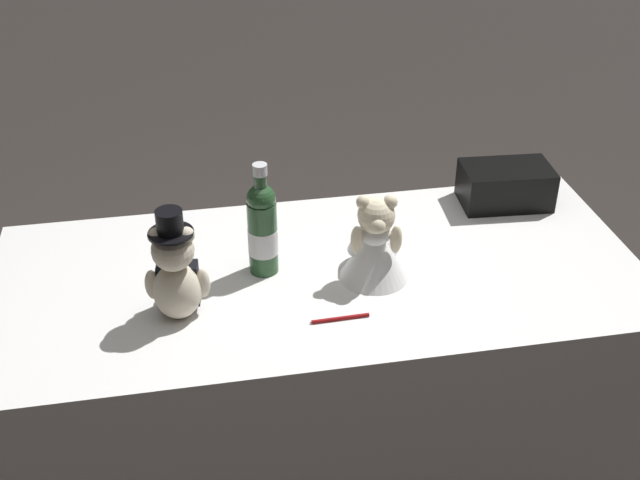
{
  "coord_description": "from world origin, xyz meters",
  "views": [
    {
      "loc": [
        0.33,
        1.78,
        2.01
      ],
      "look_at": [
        0.0,
        0.0,
        0.88
      ],
      "focal_mm": 45.62,
      "sensor_mm": 36.0,
      "label": 1
    }
  ],
  "objects_px": {
    "signing_pen": "(338,319)",
    "teddy_bear_groom": "(176,273)",
    "teddy_bear_bride": "(375,239)",
    "champagne_bottle": "(262,227)",
    "gift_case_black": "(505,185)"
  },
  "relations": [
    {
      "from": "teddy_bear_groom",
      "to": "champagne_bottle",
      "type": "height_order",
      "value": "champagne_bottle"
    },
    {
      "from": "signing_pen",
      "to": "teddy_bear_groom",
      "type": "bearing_deg",
      "value": -14.47
    },
    {
      "from": "teddy_bear_groom",
      "to": "signing_pen",
      "type": "xyz_separation_m",
      "value": [
        -0.38,
        0.1,
        -0.12
      ]
    },
    {
      "from": "teddy_bear_groom",
      "to": "teddy_bear_bride",
      "type": "bearing_deg",
      "value": -170.43
    },
    {
      "from": "champagne_bottle",
      "to": "teddy_bear_bride",
      "type": "bearing_deg",
      "value": 166.83
    },
    {
      "from": "champagne_bottle",
      "to": "gift_case_black",
      "type": "bearing_deg",
      "value": -163.15
    },
    {
      "from": "teddy_bear_bride",
      "to": "champagne_bottle",
      "type": "xyz_separation_m",
      "value": [
        0.29,
        -0.07,
        0.03
      ]
    },
    {
      "from": "teddy_bear_bride",
      "to": "signing_pen",
      "type": "relative_size",
      "value": 1.61
    },
    {
      "from": "teddy_bear_groom",
      "to": "signing_pen",
      "type": "distance_m",
      "value": 0.41
    },
    {
      "from": "signing_pen",
      "to": "gift_case_black",
      "type": "xyz_separation_m",
      "value": [
        -0.62,
        -0.49,
        0.06
      ]
    },
    {
      "from": "champagne_bottle",
      "to": "signing_pen",
      "type": "height_order",
      "value": "champagne_bottle"
    },
    {
      "from": "teddy_bear_groom",
      "to": "gift_case_black",
      "type": "relative_size",
      "value": 1.08
    },
    {
      "from": "teddy_bear_groom",
      "to": "gift_case_black",
      "type": "bearing_deg",
      "value": -158.84
    },
    {
      "from": "teddy_bear_bride",
      "to": "signing_pen",
      "type": "bearing_deg",
      "value": 54.29
    },
    {
      "from": "teddy_bear_groom",
      "to": "champagne_bottle",
      "type": "distance_m",
      "value": 0.28
    }
  ]
}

